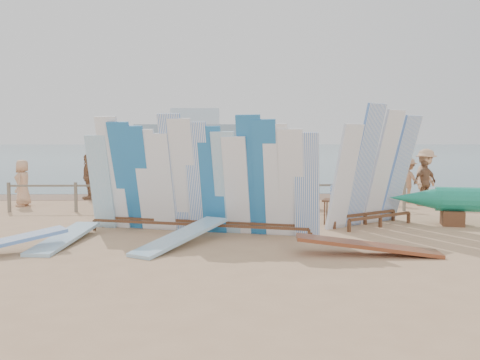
{
  "coord_description": "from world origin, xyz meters",
  "views": [
    {
      "loc": [
        0.63,
        -12.33,
        2.17
      ],
      "look_at": [
        0.93,
        1.35,
        1.09
      ],
      "focal_mm": 38.0,
      "sensor_mm": 36.0,
      "label": 1
    }
  ],
  "objects_px": {
    "beachgoer_6": "(268,181)",
    "stroller": "(304,195)",
    "flat_board_b": "(182,246)",
    "beach_chair_left": "(200,199)",
    "flat_board_a": "(65,243)",
    "beachgoer_8": "(379,180)",
    "beachgoer_extra_0": "(426,177)",
    "side_surfboard_rack": "(374,171)",
    "beachgoer_4": "(201,182)",
    "beach_chair_right": "(279,200)",
    "beachgoer_0": "(23,183)",
    "main_surfboard_rack": "(198,181)",
    "beachgoer_11": "(109,175)",
    "beachgoer_extra_1": "(88,177)",
    "flat_board_c": "(368,255)",
    "beachgoer_2": "(162,184)",
    "beachgoer_3": "(159,178)",
    "beachgoer_9": "(408,180)",
    "vendor_table": "(338,211)",
    "beachgoer_7": "(284,177)",
    "beachgoer_10": "(425,182)",
    "beachgoer_5": "(217,176)"
  },
  "relations": [
    {
      "from": "stroller",
      "to": "beachgoer_8",
      "type": "xyz_separation_m",
      "value": [
        2.77,
        1.11,
        0.39
      ]
    },
    {
      "from": "flat_board_a",
      "to": "beach_chair_left",
      "type": "bearing_deg",
      "value": 71.77
    },
    {
      "from": "beachgoer_extra_1",
      "to": "beachgoer_9",
      "type": "bearing_deg",
      "value": 59.39
    },
    {
      "from": "beachgoer_9",
      "to": "beach_chair_right",
      "type": "bearing_deg",
      "value": 68.61
    },
    {
      "from": "flat_board_c",
      "to": "beachgoer_0",
      "type": "height_order",
      "value": "beachgoer_0"
    },
    {
      "from": "beach_chair_right",
      "to": "beachgoer_11",
      "type": "relative_size",
      "value": 0.47
    },
    {
      "from": "vendor_table",
      "to": "beachgoer_6",
      "type": "relative_size",
      "value": 0.6
    },
    {
      "from": "beach_chair_left",
      "to": "beachgoer_9",
      "type": "height_order",
      "value": "beachgoer_9"
    },
    {
      "from": "beach_chair_left",
      "to": "beachgoer_0",
      "type": "relative_size",
      "value": 0.61
    },
    {
      "from": "beachgoer_extra_0",
      "to": "beachgoer_2",
      "type": "bearing_deg",
      "value": 137.73
    },
    {
      "from": "beachgoer_11",
      "to": "beachgoer_3",
      "type": "bearing_deg",
      "value": -26.64
    },
    {
      "from": "beachgoer_4",
      "to": "beachgoer_6",
      "type": "relative_size",
      "value": 0.95
    },
    {
      "from": "beachgoer_7",
      "to": "beachgoer_9",
      "type": "height_order",
      "value": "beachgoer_7"
    },
    {
      "from": "beachgoer_2",
      "to": "beachgoer_extra_1",
      "type": "height_order",
      "value": "beachgoer_extra_1"
    },
    {
      "from": "stroller",
      "to": "beachgoer_extra_0",
      "type": "height_order",
      "value": "beachgoer_extra_0"
    },
    {
      "from": "beachgoer_extra_0",
      "to": "beachgoer_8",
      "type": "xyz_separation_m",
      "value": [
        -1.36,
        0.61,
        -0.14
      ]
    },
    {
      "from": "beachgoer_7",
      "to": "beach_chair_left",
      "type": "bearing_deg",
      "value": 178.07
    },
    {
      "from": "beachgoer_10",
      "to": "side_surfboard_rack",
      "type": "bearing_deg",
      "value": 30.6
    },
    {
      "from": "main_surfboard_rack",
      "to": "stroller",
      "type": "bearing_deg",
      "value": 70.89
    },
    {
      "from": "beach_chair_left",
      "to": "beachgoer_11",
      "type": "distance_m",
      "value": 4.46
    },
    {
      "from": "side_surfboard_rack",
      "to": "beachgoer_4",
      "type": "height_order",
      "value": "side_surfboard_rack"
    },
    {
      "from": "vendor_table",
      "to": "beachgoer_11",
      "type": "bearing_deg",
      "value": 159.78
    },
    {
      "from": "vendor_table",
      "to": "flat_board_a",
      "type": "xyz_separation_m",
      "value": [
        -6.29,
        -2.26,
        -0.34
      ]
    },
    {
      "from": "beachgoer_extra_1",
      "to": "beachgoer_6",
      "type": "distance_m",
      "value": 6.81
    },
    {
      "from": "vendor_table",
      "to": "beachgoer_11",
      "type": "xyz_separation_m",
      "value": [
        -7.32,
        6.13,
        0.51
      ]
    },
    {
      "from": "beachgoer_extra_1",
      "to": "beachgoer_4",
      "type": "relative_size",
      "value": 1.03
    },
    {
      "from": "main_surfboard_rack",
      "to": "vendor_table",
      "type": "bearing_deg",
      "value": 35.2
    },
    {
      "from": "beachgoer_2",
      "to": "beachgoer_extra_0",
      "type": "height_order",
      "value": "beachgoer_extra_0"
    },
    {
      "from": "beachgoer_6",
      "to": "beachgoer_5",
      "type": "bearing_deg",
      "value": 67.17
    },
    {
      "from": "beachgoer_extra_1",
      "to": "flat_board_b",
      "type": "bearing_deg",
      "value": 2.13
    },
    {
      "from": "beach_chair_left",
      "to": "beachgoer_6",
      "type": "xyz_separation_m",
      "value": [
        2.23,
        -0.03,
        0.58
      ]
    },
    {
      "from": "vendor_table",
      "to": "beachgoer_8",
      "type": "xyz_separation_m",
      "value": [
        2.35,
        4.34,
        0.46
      ]
    },
    {
      "from": "beachgoer_extra_0",
      "to": "beachgoer_10",
      "type": "relative_size",
      "value": 1.22
    },
    {
      "from": "beach_chair_left",
      "to": "beachgoer_2",
      "type": "relative_size",
      "value": 0.59
    },
    {
      "from": "beachgoer_extra_0",
      "to": "beachgoer_4",
      "type": "distance_m",
      "value": 7.46
    },
    {
      "from": "beachgoer_extra_0",
      "to": "stroller",
      "type": "bearing_deg",
      "value": 139.76
    },
    {
      "from": "beachgoer_5",
      "to": "flat_board_b",
      "type": "bearing_deg",
      "value": 151.4
    },
    {
      "from": "flat_board_b",
      "to": "beach_chair_left",
      "type": "relative_size",
      "value": 2.9
    },
    {
      "from": "flat_board_a",
      "to": "beachgoer_2",
      "type": "relative_size",
      "value": 1.71
    },
    {
      "from": "beachgoer_6",
      "to": "stroller",
      "type": "bearing_deg",
      "value": -83.16
    },
    {
      "from": "beachgoer_11",
      "to": "beachgoer_10",
      "type": "bearing_deg",
      "value": -6.15
    },
    {
      "from": "beachgoer_11",
      "to": "beachgoer_0",
      "type": "bearing_deg",
      "value": -128.11
    },
    {
      "from": "side_surfboard_rack",
      "to": "beachgoer_5",
      "type": "relative_size",
      "value": 1.69
    },
    {
      "from": "side_surfboard_rack",
      "to": "vendor_table",
      "type": "bearing_deg",
      "value": 127.32
    },
    {
      "from": "main_surfboard_rack",
      "to": "beachgoer_11",
      "type": "xyz_separation_m",
      "value": [
        -3.79,
        7.38,
        -0.39
      ]
    },
    {
      "from": "side_surfboard_rack",
      "to": "beachgoer_8",
      "type": "distance_m",
      "value": 4.9
    },
    {
      "from": "beachgoer_extra_0",
      "to": "beachgoer_3",
      "type": "bearing_deg",
      "value": 126.19
    },
    {
      "from": "beachgoer_extra_1",
      "to": "vendor_table",
      "type": "bearing_deg",
      "value": 29.91
    },
    {
      "from": "beach_chair_right",
      "to": "beachgoer_0",
      "type": "height_order",
      "value": "beachgoer_0"
    },
    {
      "from": "beachgoer_8",
      "to": "beachgoer_extra_0",
      "type": "bearing_deg",
      "value": -134.2
    }
  ]
}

